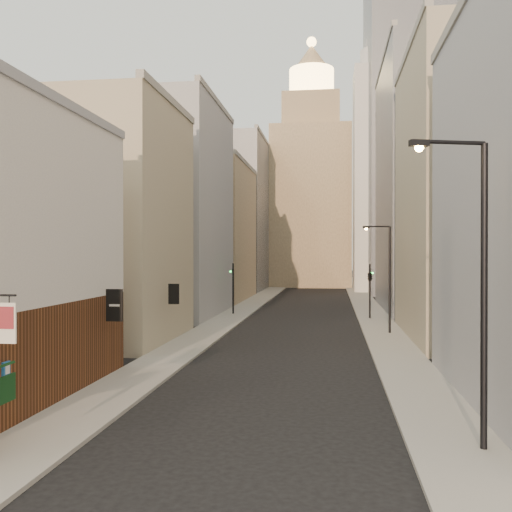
{
  "coord_description": "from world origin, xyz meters",
  "views": [
    {
      "loc": [
        2.71,
        -11.29,
        6.06
      ],
      "look_at": [
        -1.24,
        18.27,
        5.86
      ],
      "focal_mm": 40.0,
      "sensor_mm": 36.0,
      "label": 1
    }
  ],
  "objects_px": {
    "streetlamp_mid": "(387,273)",
    "streetlamp_near": "(477,276)",
    "traffic_light_right": "(370,276)",
    "clock_tower": "(311,188)",
    "white_tower": "(380,171)",
    "traffic_light_left": "(233,279)"
  },
  "relations": [
    {
      "from": "streetlamp_mid",
      "to": "traffic_light_right",
      "type": "height_order",
      "value": "streetlamp_mid"
    },
    {
      "from": "white_tower",
      "to": "traffic_light_right",
      "type": "relative_size",
      "value": 8.3
    },
    {
      "from": "clock_tower",
      "to": "streetlamp_near",
      "type": "height_order",
      "value": "clock_tower"
    },
    {
      "from": "traffic_light_left",
      "to": "traffic_light_right",
      "type": "height_order",
      "value": "same"
    },
    {
      "from": "streetlamp_mid",
      "to": "streetlamp_near",
      "type": "bearing_deg",
      "value": -100.93
    },
    {
      "from": "clock_tower",
      "to": "traffic_light_right",
      "type": "distance_m",
      "value": 53.59
    },
    {
      "from": "white_tower",
      "to": "streetlamp_near",
      "type": "distance_m",
      "value": 72.78
    },
    {
      "from": "white_tower",
      "to": "streetlamp_near",
      "type": "bearing_deg",
      "value": -92.4
    },
    {
      "from": "clock_tower",
      "to": "white_tower",
      "type": "height_order",
      "value": "clock_tower"
    },
    {
      "from": "white_tower",
      "to": "traffic_light_left",
      "type": "height_order",
      "value": "white_tower"
    },
    {
      "from": "streetlamp_near",
      "to": "streetlamp_mid",
      "type": "xyz_separation_m",
      "value": [
        -0.3,
        24.87,
        -0.79
      ]
    },
    {
      "from": "streetlamp_near",
      "to": "traffic_light_right",
      "type": "xyz_separation_m",
      "value": [
        -0.93,
        34.19,
        -1.46
      ]
    },
    {
      "from": "white_tower",
      "to": "traffic_light_right",
      "type": "height_order",
      "value": "white_tower"
    },
    {
      "from": "streetlamp_near",
      "to": "traffic_light_left",
      "type": "distance_m",
      "value": 38.78
    },
    {
      "from": "streetlamp_mid",
      "to": "traffic_light_right",
      "type": "bearing_deg",
      "value": 82.29
    },
    {
      "from": "clock_tower",
      "to": "streetlamp_near",
      "type": "bearing_deg",
      "value": -84.65
    },
    {
      "from": "white_tower",
      "to": "streetlamp_mid",
      "type": "distance_m",
      "value": 48.82
    },
    {
      "from": "white_tower",
      "to": "streetlamp_mid",
      "type": "xyz_separation_m",
      "value": [
        -3.29,
        -46.64,
        -14.04
      ]
    },
    {
      "from": "clock_tower",
      "to": "streetlamp_mid",
      "type": "xyz_separation_m",
      "value": [
        7.71,
        -60.64,
        -13.06
      ]
    },
    {
      "from": "streetlamp_mid",
      "to": "traffic_light_left",
      "type": "height_order",
      "value": "streetlamp_mid"
    },
    {
      "from": "streetlamp_mid",
      "to": "traffic_light_right",
      "type": "relative_size",
      "value": 1.6
    },
    {
      "from": "streetlamp_near",
      "to": "white_tower",
      "type": "bearing_deg",
      "value": 71.46
    }
  ]
}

